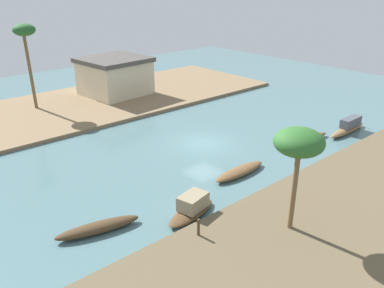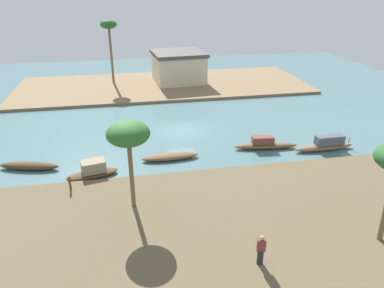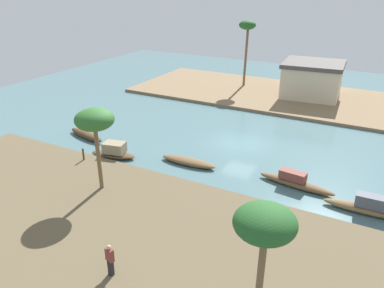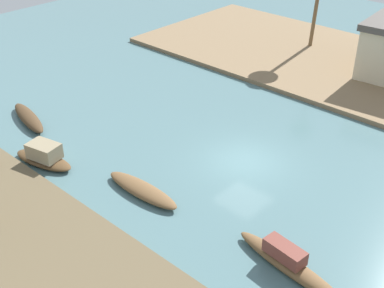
{
  "view_description": "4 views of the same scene",
  "coord_description": "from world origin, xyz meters",
  "px_view_note": "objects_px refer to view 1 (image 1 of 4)",
  "views": [
    {
      "loc": [
        -20.54,
        -21.83,
        12.26
      ],
      "look_at": [
        -2.54,
        -1.55,
        1.11
      ],
      "focal_mm": 38.77,
      "sensor_mm": 36.0,
      "label": 1
    },
    {
      "loc": [
        -4.83,
        -30.13,
        12.69
      ],
      "look_at": [
        0.07,
        -4.19,
        0.5
      ],
      "focal_mm": 33.62,
      "sensor_mm": 36.0,
      "label": 2
    },
    {
      "loc": [
        10.77,
        -28.35,
        12.92
      ],
      "look_at": [
        -2.27,
        -4.32,
        1.1
      ],
      "focal_mm": 36.39,
      "sensor_mm": 36.0,
      "label": 3
    },
    {
      "loc": [
        13.2,
        -18.57,
        14.64
      ],
      "look_at": [
        -2.38,
        -1.54,
        0.79
      ],
      "focal_mm": 48.01,
      "sensor_mm": 36.0,
      "label": 4
    }
  ],
  "objects_px": {
    "sampan_foreground": "(349,127)",
    "sampan_upstream_small": "(192,208)",
    "sampan_with_red_awning": "(304,138)",
    "palm_tree_right_tall": "(25,35)",
    "palm_tree_left_near": "(299,144)",
    "sampan_midstream": "(98,228)",
    "riverside_building": "(115,76)",
    "sampan_open_hull": "(240,171)",
    "mooring_post": "(198,227)"
  },
  "relations": [
    {
      "from": "sampan_foreground",
      "to": "sampan_upstream_small",
      "type": "height_order",
      "value": "sampan_foreground"
    },
    {
      "from": "sampan_with_red_awning",
      "to": "palm_tree_right_tall",
      "type": "xyz_separation_m",
      "value": [
        -12.31,
        22.16,
        6.77
      ]
    },
    {
      "from": "sampan_foreground",
      "to": "palm_tree_left_near",
      "type": "bearing_deg",
      "value": -161.83
    },
    {
      "from": "sampan_midstream",
      "to": "riverside_building",
      "type": "distance_m",
      "value": 25.73
    },
    {
      "from": "sampan_foreground",
      "to": "sampan_midstream",
      "type": "xyz_separation_m",
      "value": [
        -22.95,
        1.03,
        -0.21
      ]
    },
    {
      "from": "sampan_with_red_awning",
      "to": "sampan_open_hull",
      "type": "xyz_separation_m",
      "value": [
        -7.88,
        -0.46,
        -0.15
      ]
    },
    {
      "from": "sampan_open_hull",
      "to": "riverside_building",
      "type": "relative_size",
      "value": 0.63
    },
    {
      "from": "sampan_foreground",
      "to": "mooring_post",
      "type": "distance_m",
      "value": 19.8
    },
    {
      "from": "sampan_foreground",
      "to": "riverside_building",
      "type": "bearing_deg",
      "value": 109.86
    },
    {
      "from": "palm_tree_left_near",
      "to": "sampan_foreground",
      "type": "bearing_deg",
      "value": 19.41
    },
    {
      "from": "palm_tree_right_tall",
      "to": "sampan_open_hull",
      "type": "bearing_deg",
      "value": -78.9
    },
    {
      "from": "sampan_upstream_small",
      "to": "palm_tree_right_tall",
      "type": "relative_size",
      "value": 0.48
    },
    {
      "from": "sampan_midstream",
      "to": "palm_tree_left_near",
      "type": "xyz_separation_m",
      "value": [
        7.31,
        -6.54,
        4.64
      ]
    },
    {
      "from": "sampan_upstream_small",
      "to": "mooring_post",
      "type": "height_order",
      "value": "sampan_upstream_small"
    },
    {
      "from": "sampan_foreground",
      "to": "mooring_post",
      "type": "relative_size",
      "value": 5.61
    },
    {
      "from": "palm_tree_right_tall",
      "to": "riverside_building",
      "type": "height_order",
      "value": "palm_tree_right_tall"
    },
    {
      "from": "mooring_post",
      "to": "sampan_foreground",
      "type": "bearing_deg",
      "value": 8.4
    },
    {
      "from": "riverside_building",
      "to": "palm_tree_right_tall",
      "type": "bearing_deg",
      "value": 168.29
    },
    {
      "from": "sampan_foreground",
      "to": "sampan_upstream_small",
      "type": "bearing_deg",
      "value": -178.21
    },
    {
      "from": "sampan_midstream",
      "to": "palm_tree_left_near",
      "type": "bearing_deg",
      "value": -27.91
    },
    {
      "from": "riverside_building",
      "to": "mooring_post",
      "type": "bearing_deg",
      "value": -118.44
    },
    {
      "from": "sampan_foreground",
      "to": "sampan_midstream",
      "type": "height_order",
      "value": "sampan_foreground"
    },
    {
      "from": "sampan_foreground",
      "to": "sampan_with_red_awning",
      "type": "bearing_deg",
      "value": 165.27
    },
    {
      "from": "sampan_foreground",
      "to": "riverside_building",
      "type": "xyz_separation_m",
      "value": [
        -8.6,
        22.29,
        1.79
      ]
    },
    {
      "from": "sampan_midstream",
      "to": "sampan_upstream_small",
      "type": "bearing_deg",
      "value": -9.34
    },
    {
      "from": "mooring_post",
      "to": "palm_tree_left_near",
      "type": "xyz_separation_m",
      "value": [
        3.94,
        -2.62,
        4.15
      ]
    },
    {
      "from": "mooring_post",
      "to": "sampan_midstream",
      "type": "bearing_deg",
      "value": 130.65
    },
    {
      "from": "sampan_midstream",
      "to": "sampan_upstream_small",
      "type": "distance_m",
      "value": 5.06
    },
    {
      "from": "palm_tree_right_tall",
      "to": "riverside_building",
      "type": "distance_m",
      "value": 9.82
    },
    {
      "from": "sampan_foreground",
      "to": "mooring_post",
      "type": "bearing_deg",
      "value": -172.84
    },
    {
      "from": "sampan_midstream",
      "to": "palm_tree_right_tall",
      "type": "distance_m",
      "value": 24.04
    },
    {
      "from": "sampan_foreground",
      "to": "sampan_open_hull",
      "type": "xyz_separation_m",
      "value": [
        -12.62,
        0.68,
        -0.25
      ]
    },
    {
      "from": "riverside_building",
      "to": "sampan_midstream",
      "type": "bearing_deg",
      "value": -128.89
    },
    {
      "from": "sampan_foreground",
      "to": "sampan_upstream_small",
      "type": "relative_size",
      "value": 1.34
    },
    {
      "from": "sampan_midstream",
      "to": "palm_tree_left_near",
      "type": "height_order",
      "value": "palm_tree_left_near"
    },
    {
      "from": "sampan_upstream_small",
      "to": "sampan_open_hull",
      "type": "height_order",
      "value": "sampan_upstream_small"
    },
    {
      "from": "sampan_foreground",
      "to": "sampan_open_hull",
      "type": "relative_size",
      "value": 1.15
    },
    {
      "from": "sampan_with_red_awning",
      "to": "palm_tree_right_tall",
      "type": "relative_size",
      "value": 0.67
    },
    {
      "from": "sampan_open_hull",
      "to": "riverside_building",
      "type": "bearing_deg",
      "value": 78.37
    },
    {
      "from": "sampan_midstream",
      "to": "sampan_foreground",
      "type": "bearing_deg",
      "value": 11.33
    },
    {
      "from": "sampan_upstream_small",
      "to": "riverside_building",
      "type": "bearing_deg",
      "value": 54.87
    },
    {
      "from": "palm_tree_right_tall",
      "to": "riverside_building",
      "type": "relative_size",
      "value": 1.13
    },
    {
      "from": "sampan_foreground",
      "to": "riverside_building",
      "type": "distance_m",
      "value": 23.96
    },
    {
      "from": "sampan_with_red_awning",
      "to": "sampan_midstream",
      "type": "height_order",
      "value": "sampan_with_red_awning"
    },
    {
      "from": "sampan_foreground",
      "to": "riverside_building",
      "type": "relative_size",
      "value": 0.73
    },
    {
      "from": "palm_tree_left_near",
      "to": "palm_tree_right_tall",
      "type": "distance_m",
      "value": 28.93
    },
    {
      "from": "riverside_building",
      "to": "sampan_open_hull",
      "type": "bearing_deg",
      "value": -105.43
    },
    {
      "from": "sampan_with_red_awning",
      "to": "riverside_building",
      "type": "relative_size",
      "value": 0.75
    },
    {
      "from": "sampan_midstream",
      "to": "sampan_open_hull",
      "type": "xyz_separation_m",
      "value": [
        10.32,
        -0.35,
        -0.04
      ]
    },
    {
      "from": "palm_tree_left_near",
      "to": "sampan_with_red_awning",
      "type": "bearing_deg",
      "value": 31.41
    }
  ]
}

